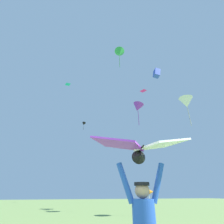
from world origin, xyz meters
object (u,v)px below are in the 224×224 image
object	(u,v)px
distant_kite_white_high_left	(186,103)
distant_kite_black_low_left	(84,124)
held_stunt_kite	(140,148)
distant_kite_green_mid_right	(119,53)
distant_kite_teal_far_center	(68,84)
distant_kite_purple_low_right	(138,107)
distant_kite_magenta_high_right	(143,91)
marker_flag	(151,194)
distant_kite_blue_overhead_distant	(157,73)

from	to	relation	value
distant_kite_white_high_left	distant_kite_black_low_left	bearing A→B (deg)	103.86
held_stunt_kite	distant_kite_green_mid_right	bearing A→B (deg)	70.83
distant_kite_teal_far_center	distant_kite_white_high_left	bearing A→B (deg)	-55.90
distant_kite_purple_low_right	distant_kite_magenta_high_right	bearing A→B (deg)	35.66
distant_kite_purple_low_right	marker_flag	size ratio (longest dim) A/B	1.66
distant_kite_teal_far_center	distant_kite_blue_overhead_distant	bearing A→B (deg)	-42.46
distant_kite_black_low_left	marker_flag	distance (m)	31.60
distant_kite_purple_low_right	marker_flag	bearing A→B (deg)	-114.32
distant_kite_white_high_left	marker_flag	distance (m)	10.17
distant_kite_blue_overhead_distant	distant_kite_black_low_left	world-z (taller)	distant_kite_blue_overhead_distant
distant_kite_blue_overhead_distant	distant_kite_black_low_left	size ratio (longest dim) A/B	0.70
distant_kite_green_mid_right	distant_kite_white_high_left	size ratio (longest dim) A/B	1.12
distant_kite_black_low_left	distant_kite_white_high_left	world-z (taller)	distant_kite_black_low_left
distant_kite_magenta_high_right	distant_kite_black_low_left	xyz separation A→B (m)	(-4.79, 20.08, 2.55)
held_stunt_kite	distant_kite_black_low_left	world-z (taller)	distant_kite_black_low_left
distant_kite_blue_overhead_distant	distant_kite_teal_far_center	distance (m)	16.34
distant_kite_purple_low_right	distant_kite_black_low_left	size ratio (longest dim) A/B	1.39
distant_kite_blue_overhead_distant	distant_kite_black_low_left	bearing A→B (deg)	109.75
distant_kite_purple_low_right	distant_kite_teal_far_center	size ratio (longest dim) A/B	2.52
distant_kite_black_low_left	distant_kite_white_high_left	distance (m)	26.95
distant_kite_green_mid_right	held_stunt_kite	bearing A→B (deg)	-109.17
held_stunt_kite	distant_kite_green_mid_right	distance (m)	21.76
distant_kite_black_low_left	held_stunt_kite	bearing A→B (deg)	-95.29
marker_flag	distant_kite_green_mid_right	bearing A→B (deg)	79.91
distant_kite_blue_overhead_distant	marker_flag	xyz separation A→B (m)	(-7.02, -8.01, -15.36)
held_stunt_kite	distant_kite_white_high_left	distance (m)	14.50
held_stunt_kite	distant_kite_magenta_high_right	world-z (taller)	distant_kite_magenta_high_right
distant_kite_teal_far_center	marker_flag	xyz separation A→B (m)	(4.83, -18.85, -18.36)
distant_kite_white_high_left	marker_flag	size ratio (longest dim) A/B	1.68
distant_kite_magenta_high_right	distant_kite_white_high_left	bearing A→B (deg)	-74.42
distant_kite_black_low_left	distant_kite_white_high_left	size ratio (longest dim) A/B	0.71
distant_kite_magenta_high_right	marker_flag	distance (m)	15.12
distant_kite_magenta_high_right	marker_flag	bearing A→B (deg)	-119.99
held_stunt_kite	distant_kite_black_low_left	size ratio (longest dim) A/B	0.83
distant_kite_black_low_left	distant_kite_white_high_left	bearing A→B (deg)	-76.14
distant_kite_purple_low_right	marker_flag	world-z (taller)	distant_kite_purple_low_right
distant_kite_purple_low_right	distant_kite_teal_far_center	bearing A→B (deg)	123.70
held_stunt_kite	distant_kite_blue_overhead_distant	xyz separation A→B (m)	(10.34, 13.82, 14.66)
distant_kite_teal_far_center	marker_flag	world-z (taller)	distant_kite_teal_far_center
marker_flag	distant_kite_black_low_left	bearing A→B (deg)	90.37
distant_kite_green_mid_right	distant_kite_black_low_left	size ratio (longest dim) A/B	1.58
distant_kite_blue_overhead_distant	distant_kite_white_high_left	bearing A→B (deg)	-100.35
distant_kite_teal_far_center	distant_kite_purple_low_right	bearing A→B (deg)	-56.30
distant_kite_blue_overhead_distant	distant_kite_green_mid_right	bearing A→B (deg)	-176.37
distant_kite_magenta_high_right	distant_kite_teal_far_center	xyz separation A→B (m)	(-9.44, 10.87, 6.38)
distant_kite_white_high_left	distant_kite_purple_low_right	bearing A→B (deg)	125.21
marker_flag	distant_kite_blue_overhead_distant	bearing A→B (deg)	48.77
distant_kite_purple_low_right	distant_kite_blue_overhead_distant	world-z (taller)	distant_kite_blue_overhead_distant
distant_kite_magenta_high_right	distant_kite_blue_overhead_distant	xyz separation A→B (m)	(2.41, 0.03, 3.38)
distant_kite_blue_overhead_distant	distant_kite_green_mid_right	distance (m)	5.94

